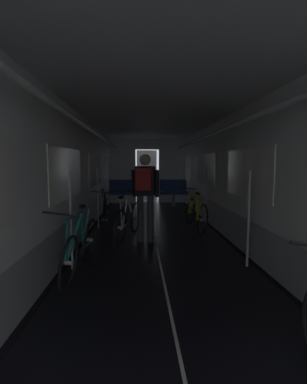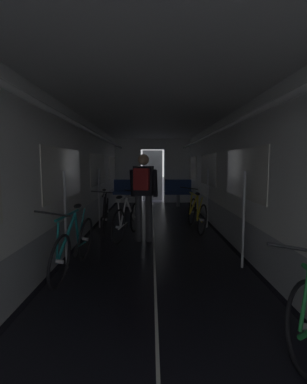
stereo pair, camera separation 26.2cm
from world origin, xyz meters
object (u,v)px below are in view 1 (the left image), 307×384
at_px(bench_seat_far_left, 122,190).
at_px(person_cyclist_aisle, 145,190).
at_px(bicycle_white_in_aisle, 128,220).
at_px(bicycle_teal, 80,246).
at_px(bicycle_yellow, 196,213).
at_px(bench_seat_far_right, 173,190).
at_px(bicycle_black, 105,213).

relative_size(bench_seat_far_left, person_cyclist_aisle, 0.58).
bearing_deg(bicycle_white_in_aisle, bench_seat_far_left, 94.90).
bearing_deg(bicycle_white_in_aisle, bicycle_teal, -108.06).
xyz_separation_m(bench_seat_far_left, bicycle_yellow, (1.88, -3.63, -0.19)).
xyz_separation_m(bench_seat_far_left, bicycle_white_in_aisle, (0.37, -4.32, -0.18)).
height_order(bench_seat_far_left, bench_seat_far_right, same).
distance_m(bicycle_yellow, bicycle_black, 2.07).
bearing_deg(bicycle_white_in_aisle, person_cyclist_aisle, -39.29).
relative_size(bicycle_black, bicycle_teal, 1.00).
height_order(bicycle_black, bicycle_white_in_aisle, bicycle_black).
distance_m(bench_seat_far_left, person_cyclist_aisle, 4.66).
height_order(bench_seat_far_right, bicycle_teal, same).
height_order(bicycle_black, bicycle_teal, bicycle_teal).
bearing_deg(bicycle_white_in_aisle, bench_seat_far_right, 71.66).
bearing_deg(bicycle_yellow, person_cyclist_aisle, -140.76).
height_order(bicycle_black, person_cyclist_aisle, person_cyclist_aisle).
distance_m(bench_seat_far_left, bicycle_yellow, 4.09).
relative_size(bicycle_yellow, bicycle_black, 1.00).
bearing_deg(bench_seat_far_right, bicycle_teal, -108.26).
distance_m(bench_seat_far_right, bicycle_teal, 6.45).
bearing_deg(bicycle_yellow, bicycle_black, 178.07).
bearing_deg(bicycle_black, bicycle_teal, -90.58).
height_order(bicycle_yellow, person_cyclist_aisle, person_cyclist_aisle).
xyz_separation_m(bicycle_black, bicycle_white_in_aisle, (0.56, -0.76, 0.00)).
xyz_separation_m(bench_seat_far_left, bicycle_black, (-0.19, -3.56, -0.18)).
bearing_deg(person_cyclist_aisle, bicycle_teal, -120.98).
bearing_deg(bench_seat_far_left, person_cyclist_aisle, -81.30).
distance_m(bicycle_yellow, bicycle_white_in_aisle, 1.66).
relative_size(bench_seat_far_left, bicycle_white_in_aisle, 0.60).
xyz_separation_m(bench_seat_far_right, bicycle_black, (-1.99, -3.56, -0.18)).
relative_size(bicycle_black, bicycle_white_in_aisle, 1.02).
distance_m(person_cyclist_aisle, bicycle_white_in_aisle, 0.76).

